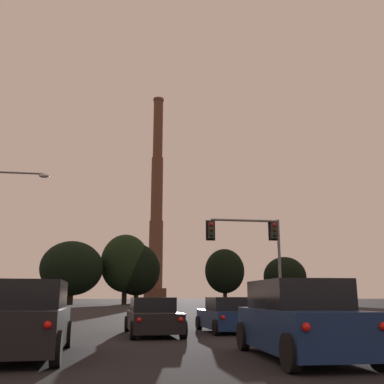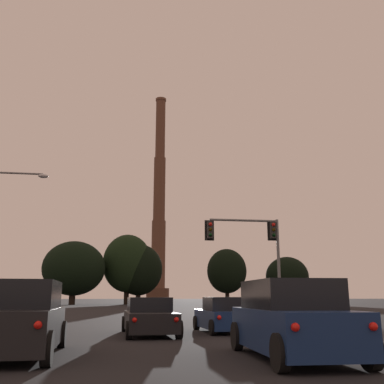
{
  "view_description": "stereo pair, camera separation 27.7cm",
  "coord_description": "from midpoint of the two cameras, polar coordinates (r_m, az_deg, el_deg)",
  "views": [
    {
      "loc": [
        -0.99,
        -1.45,
        1.46
      ],
      "look_at": [
        4.62,
        34.1,
        9.86
      ],
      "focal_mm": 42.0,
      "sensor_mm": 36.0,
      "label": 1
    },
    {
      "loc": [
        -0.72,
        -1.5,
        1.46
      ],
      "look_at": [
        4.62,
        34.1,
        9.86
      ],
      "focal_mm": 42.0,
      "sensor_mm": 36.0,
      "label": 2
    }
  ],
  "objects": [
    {
      "name": "hatchback_right_lane_front",
      "position": [
        19.66,
        4.48,
        -15.41
      ],
      "size": [
        2.04,
        4.16,
        1.44
      ],
      "rotation": [
        0.0,
        0.0,
        0.04
      ],
      "color": "navy",
      "rests_on": "ground_plane"
    },
    {
      "name": "suv_left_lane_second",
      "position": [
        12.51,
        -20.55,
        -14.9
      ],
      "size": [
        2.32,
        4.98,
        1.86
      ],
      "rotation": [
        0.0,
        0.0,
        0.05
      ],
      "color": "black",
      "rests_on": "ground_plane"
    },
    {
      "name": "suv_right_lane_second",
      "position": [
        11.64,
        13.19,
        -15.56
      ],
      "size": [
        2.21,
        4.95,
        1.86
      ],
      "rotation": [
        0.0,
        0.0,
        -0.03
      ],
      "color": "navy",
      "rests_on": "ground_plane"
    },
    {
      "name": "sedan_center_lane_front",
      "position": [
        18.38,
        -5.01,
        -15.55
      ],
      "size": [
        2.14,
        4.76,
        1.43
      ],
      "rotation": [
        0.0,
        0.0,
        0.04
      ],
      "color": "black",
      "rests_on": "ground_plane"
    },
    {
      "name": "traffic_light_overhead_right",
      "position": [
        27.98,
        8.23,
        -6.4
      ],
      "size": [
        4.76,
        0.5,
        6.15
      ],
      "color": "slate",
      "rests_on": "ground_plane"
    },
    {
      "name": "smokestack",
      "position": [
        137.34,
        -4.16,
        -3.22
      ],
      "size": [
        6.7,
        6.7,
        64.0
      ],
      "color": "#523427",
      "rests_on": "ground_plane"
    },
    {
      "name": "treeline_far_left",
      "position": [
        98.15,
        12.08,
        -10.45
      ],
      "size": [
        9.02,
        8.12,
        9.67
      ],
      "color": "black",
      "rests_on": "ground_plane"
    },
    {
      "name": "treeline_far_right",
      "position": [
        89.26,
        -8.12,
        -8.95
      ],
      "size": [
        9.51,
        8.56,
        13.36
      ],
      "color": "black",
      "rests_on": "ground_plane"
    },
    {
      "name": "treeline_center_left",
      "position": [
        89.43,
        -6.68,
        -9.77
      ],
      "size": [
        9.18,
        8.26,
        11.54
      ],
      "color": "black",
      "rests_on": "ground_plane"
    },
    {
      "name": "treeline_center_right",
      "position": [
        93.6,
        4.53,
        -9.98
      ],
      "size": [
        8.11,
        7.3,
        11.06
      ],
      "color": "black",
      "rests_on": "ground_plane"
    },
    {
      "name": "treeline_right_mid",
      "position": [
        85.73,
        -14.69,
        -9.35
      ],
      "size": [
        11.3,
        10.17,
        11.42
      ],
      "color": "black",
      "rests_on": "ground_plane"
    }
  ]
}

